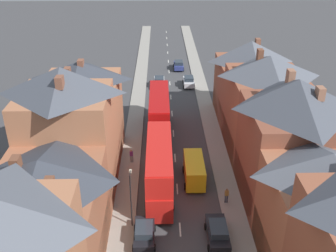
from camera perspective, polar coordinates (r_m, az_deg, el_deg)
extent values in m
cube|color=gray|center=(57.96, -4.53, 2.69)|extent=(2.20, 104.00, 0.14)
cube|color=gray|center=(58.24, 5.55, 2.77)|extent=(2.20, 104.00, 0.14)
cube|color=silver|center=(35.91, 1.76, -14.78)|extent=(0.14, 1.80, 0.01)
cube|color=silver|center=(40.57, 1.35, -9.11)|extent=(0.14, 1.80, 0.01)
cube|color=silver|center=(45.54, 1.04, -4.64)|extent=(0.14, 1.80, 0.01)
cube|color=silver|center=(50.73, 0.79, -1.07)|extent=(0.14, 1.80, 0.01)
cube|color=silver|center=(56.09, 0.58, 1.83)|extent=(0.14, 1.80, 0.01)
cube|color=silver|center=(61.56, 0.42, 4.22)|extent=(0.14, 1.80, 0.01)
cube|color=silver|center=(67.13, 0.28, 6.22)|extent=(0.14, 1.80, 0.01)
cube|color=silver|center=(72.76, 0.16, 7.91)|extent=(0.14, 1.80, 0.01)
cube|color=silver|center=(78.45, 0.05, 9.35)|extent=(0.14, 1.80, 0.01)
cube|color=silver|center=(84.18, -0.04, 10.60)|extent=(0.14, 1.80, 0.01)
cube|color=silver|center=(89.94, -0.12, 11.69)|extent=(0.14, 1.80, 0.01)
cube|color=silver|center=(95.74, -0.19, 12.65)|extent=(0.14, 1.80, 0.01)
cube|color=silver|center=(101.56, -0.25, 13.50)|extent=(0.14, 1.80, 0.01)
cube|color=#A36042|center=(31.95, -16.95, -13.47)|extent=(8.00, 10.33, 7.63)
cube|color=#1E5133|center=(32.61, -9.43, -16.70)|extent=(0.12, 9.50, 3.20)
pyramid|color=#383D47|center=(29.18, -18.20, -6.31)|extent=(8.00, 10.33, 1.89)
cube|color=brown|center=(28.99, -21.17, -5.46)|extent=(0.60, 0.90, 1.39)
cube|color=brown|center=(26.32, -16.84, -8.49)|extent=(0.60, 0.90, 1.20)
cube|color=#B2704C|center=(38.06, -14.07, -2.95)|extent=(8.00, 7.39, 10.86)
cube|color=olive|center=(39.41, -7.80, -7.77)|extent=(0.12, 6.80, 3.20)
pyramid|color=#474C56|center=(35.30, -15.27, 6.42)|extent=(8.00, 7.39, 2.40)
cube|color=brown|center=(33.35, -15.46, 6.12)|extent=(0.60, 0.90, 1.02)
cube|color=#B2704C|center=(45.03, -12.05, 1.08)|extent=(8.00, 7.92, 9.31)
cube|color=maroon|center=(45.86, -6.84, -2.29)|extent=(0.12, 7.29, 3.20)
pyramid|color=#383D47|center=(42.91, -12.78, 7.85)|extent=(8.00, 7.92, 1.97)
cube|color=brown|center=(42.47, -12.52, 8.56)|extent=(0.60, 0.90, 1.24)
cube|color=brown|center=(41.14, -14.39, 7.56)|extent=(0.60, 0.90, 0.98)
cube|color=#A36042|center=(32.38, 21.07, -12.86)|extent=(8.00, 7.58, 8.28)
cube|color=#1E5133|center=(32.84, 13.64, -16.83)|extent=(0.12, 6.97, 3.20)
pyramid|color=#565B66|center=(29.54, 22.69, -5.24)|extent=(8.00, 7.58, 1.86)
cube|color=brown|center=(38.42, 16.95, -4.11)|extent=(8.00, 9.30, 9.63)
cube|color=maroon|center=(39.14, 10.77, -8.30)|extent=(0.12, 8.56, 3.20)
pyramid|color=#474C56|center=(35.74, 18.28, 4.41)|extent=(8.00, 9.30, 2.73)
cube|color=#99664C|center=(37.02, 17.33, 6.63)|extent=(0.60, 0.90, 1.56)
cube|color=#99664C|center=(35.03, 21.21, 4.43)|extent=(0.60, 0.90, 1.09)
cube|color=#935138|center=(46.35, 13.71, 1.67)|extent=(8.00, 9.31, 9.31)
cube|color=olive|center=(46.88, 8.64, -1.72)|extent=(0.12, 8.56, 3.20)
pyramid|color=#565B66|center=(44.25, 14.53, 8.44)|extent=(8.00, 9.31, 2.25)
cube|color=brown|center=(44.91, 13.19, 9.88)|extent=(0.60, 0.90, 1.50)
cube|color=#935138|center=(54.66, 11.44, 5.14)|extent=(8.00, 8.80, 8.00)
cube|color=olive|center=(54.88, 7.18, 2.85)|extent=(0.12, 8.09, 3.20)
pyramid|color=#565B66|center=(52.93, 11.97, 10.54)|extent=(8.00, 8.80, 2.74)
cube|color=brown|center=(53.30, 12.86, 11.45)|extent=(0.60, 0.90, 1.57)
cube|color=red|center=(39.33, -1.25, -7.47)|extent=(2.44, 10.80, 2.50)
cube|color=red|center=(38.02, -1.28, -4.50)|extent=(2.44, 10.58, 2.30)
cube|color=red|center=(37.40, -1.30, -2.93)|extent=(2.39, 10.37, 0.10)
cube|color=#28333D|center=(43.74, -1.26, -3.27)|extent=(2.20, 0.10, 1.20)
cube|color=#28333D|center=(42.62, -1.29, -0.60)|extent=(2.20, 0.10, 1.10)
cube|color=#28333D|center=(39.22, -3.00, -7.19)|extent=(0.06, 9.18, 0.90)
cube|color=#28333D|center=(37.99, -3.08, -4.38)|extent=(0.06, 9.18, 0.90)
cube|color=yellow|center=(42.25, -1.30, 0.35)|extent=(1.34, 0.08, 0.32)
cylinder|color=black|center=(42.77, -2.88, -6.20)|extent=(0.30, 1.00, 1.00)
cylinder|color=black|center=(42.76, 0.41, -6.17)|extent=(0.30, 1.00, 1.00)
cylinder|color=black|center=(37.66, -3.12, -11.50)|extent=(0.30, 1.00, 1.00)
cylinder|color=black|center=(37.65, 0.67, -11.47)|extent=(0.30, 1.00, 1.00)
cube|color=#B70F0F|center=(50.07, -1.27, 0.64)|extent=(2.44, 10.80, 2.50)
cube|color=#B70F0F|center=(49.05, -1.30, 3.15)|extent=(2.44, 10.58, 2.30)
cube|color=#B70F0F|center=(48.57, -1.31, 4.45)|extent=(2.39, 10.37, 0.10)
cube|color=#28333D|center=(54.83, -1.28, 3.33)|extent=(2.20, 0.10, 1.20)
cube|color=#28333D|center=(53.94, -1.30, 5.56)|extent=(2.20, 0.10, 1.10)
cube|color=#28333D|center=(49.98, -2.63, 0.89)|extent=(0.06, 9.18, 0.90)
cube|color=#28333D|center=(49.02, -2.69, 3.24)|extent=(0.06, 9.18, 0.90)
cube|color=yellow|center=(53.65, -1.31, 6.36)|extent=(1.34, 0.08, 0.32)
cylinder|color=black|center=(53.60, -2.56, 1.13)|extent=(0.30, 1.00, 1.00)
cylinder|color=black|center=(53.59, 0.05, 1.15)|extent=(0.30, 1.00, 1.00)
cylinder|color=black|center=(48.00, -2.71, -2.18)|extent=(0.30, 1.00, 1.00)
cylinder|color=black|center=(47.99, 0.21, -2.16)|extent=(0.30, 1.00, 1.00)
cube|color=#B7BABF|center=(65.56, -1.27, 6.33)|extent=(1.70, 4.14, 0.75)
cube|color=#28333D|center=(65.13, -1.28, 6.82)|extent=(1.46, 2.07, 0.60)
cylinder|color=black|center=(66.90, -2.01, 6.41)|extent=(0.20, 0.62, 0.62)
cylinder|color=black|center=(66.90, -0.54, 6.42)|extent=(0.20, 0.62, 0.62)
cylinder|color=black|center=(64.51, -2.03, 5.60)|extent=(0.20, 0.62, 0.62)
cylinder|color=black|center=(64.51, -0.51, 5.62)|extent=(0.20, 0.62, 0.62)
cube|color=black|center=(34.75, 7.19, -15.20)|extent=(1.70, 4.19, 0.80)
cube|color=#28333D|center=(34.13, 7.31, -14.57)|extent=(1.46, 2.10, 0.60)
cylinder|color=black|center=(35.87, 5.48, -14.34)|extent=(0.20, 0.62, 0.62)
cylinder|color=black|center=(36.09, 8.25, -14.22)|extent=(0.20, 0.62, 0.62)
cylinder|color=black|center=(33.98, 5.97, -17.23)|extent=(0.20, 0.62, 0.62)
cylinder|color=black|center=(34.22, 8.92, -17.08)|extent=(0.20, 0.62, 0.62)
cube|color=black|center=(34.49, -3.45, -15.41)|extent=(1.70, 3.85, 0.77)
cube|color=#28333D|center=(33.89, -3.50, -14.78)|extent=(1.46, 1.92, 0.60)
cylinder|color=black|center=(35.68, -4.78, -14.56)|extent=(0.20, 0.62, 0.62)
cylinder|color=black|center=(35.61, -1.96, -14.56)|extent=(0.20, 0.62, 0.62)
cylinder|color=black|center=(33.94, -5.01, -17.24)|extent=(0.20, 0.62, 0.62)
cylinder|color=black|center=(33.87, -2.00, -17.25)|extent=(0.20, 0.62, 0.62)
cube|color=silver|center=(65.81, 3.02, 6.39)|extent=(1.70, 3.85, 0.79)
cube|color=#28333D|center=(65.38, 3.05, 6.90)|extent=(1.46, 1.92, 0.60)
cylinder|color=black|center=(67.00, 2.21, 6.44)|extent=(0.20, 0.62, 0.62)
cylinder|color=black|center=(67.12, 3.67, 6.44)|extent=(0.20, 0.62, 0.62)
cylinder|color=black|center=(64.78, 2.33, 5.69)|extent=(0.20, 0.62, 0.62)
cylinder|color=black|center=(64.91, 3.84, 5.69)|extent=(0.20, 0.62, 0.62)
cube|color=navy|center=(73.87, 1.54, 8.74)|extent=(1.70, 3.88, 0.71)
cube|color=#28333D|center=(73.48, 1.56, 9.18)|extent=(1.46, 1.94, 0.60)
cylinder|color=black|center=(75.09, 0.84, 8.77)|extent=(0.20, 0.62, 0.62)
cylinder|color=black|center=(75.17, 2.15, 8.77)|extent=(0.20, 0.62, 0.62)
cylinder|color=black|center=(72.81, 0.91, 8.17)|extent=(0.20, 0.62, 0.62)
cylinder|color=black|center=(72.89, 2.26, 8.18)|extent=(0.20, 0.62, 0.62)
cube|color=yellow|center=(41.11, 3.81, -6.33)|extent=(1.96, 5.20, 2.10)
cube|color=#28333D|center=(43.09, 3.55, -4.12)|extent=(1.76, 0.10, 0.90)
cylinder|color=black|center=(42.89, 2.29, -6.31)|extent=(0.24, 0.72, 0.72)
cylinder|color=black|center=(43.04, 4.91, -6.27)|extent=(0.24, 0.72, 0.72)
cylinder|color=black|center=(40.33, 2.54, -8.76)|extent=(0.24, 0.72, 0.72)
cylinder|color=black|center=(40.49, 5.34, -8.70)|extent=(0.24, 0.72, 0.72)
cylinder|color=#3D4256|center=(38.74, 8.32, -10.42)|extent=(0.14, 0.14, 0.84)
cylinder|color=#3D4256|center=(38.77, 8.59, -10.40)|extent=(0.14, 0.14, 0.84)
cube|color=#A87A38|center=(38.34, 8.52, -9.59)|extent=(0.36, 0.22, 0.54)
sphere|color=#9E7051|center=(38.11, 8.56, -9.12)|extent=(0.22, 0.22, 0.22)
cylinder|color=gray|center=(44.47, -5.43, -4.78)|extent=(0.14, 0.14, 0.84)
cylinder|color=gray|center=(44.46, -5.19, -4.78)|extent=(0.14, 0.14, 0.84)
cube|color=#723384|center=(44.11, -5.35, -4.02)|extent=(0.36, 0.22, 0.54)
sphere|color=#9E7051|center=(43.91, -5.37, -3.59)|extent=(0.22, 0.22, 0.22)
cylinder|color=black|center=(34.57, -5.39, -10.92)|extent=(0.12, 0.12, 5.50)
cylinder|color=black|center=(33.38, -5.54, -6.85)|extent=(0.08, 0.90, 0.08)
cube|color=beige|center=(33.80, -5.48, -6.54)|extent=(0.20, 0.32, 0.20)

